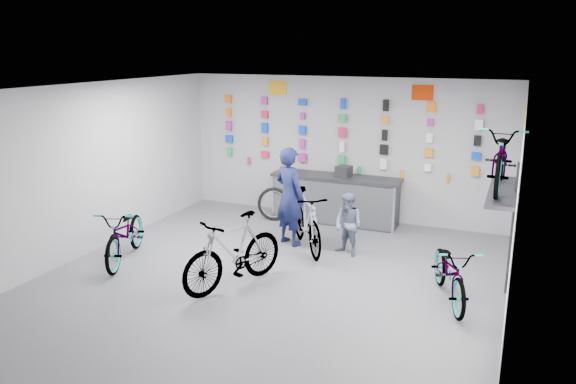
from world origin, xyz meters
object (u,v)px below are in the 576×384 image
at_px(bike_left, 125,234).
at_px(bike_right, 450,272).
at_px(bike_service, 307,221).
at_px(clerk, 290,196).
at_px(bike_center, 233,251).
at_px(customer, 348,224).
at_px(counter, 335,200).

bearing_deg(bike_left, bike_right, -15.00).
bearing_deg(bike_left, bike_service, 12.02).
distance_m(bike_right, clerk, 3.41).
xyz_separation_m(bike_center, clerk, (0.04, 2.14, 0.35)).
height_order(bike_service, customer, customer).
distance_m(bike_service, customer, 0.77).
bearing_deg(bike_right, customer, 126.68).
relative_size(bike_center, bike_service, 1.03).
distance_m(bike_center, customer, 2.33).
bearing_deg(customer, counter, 138.79).
bearing_deg(bike_service, bike_center, -138.55).
bearing_deg(counter, bike_left, -126.88).
relative_size(counter, bike_left, 1.45).
height_order(bike_center, bike_right, bike_center).
xyz_separation_m(bike_service, clerk, (-0.41, 0.19, 0.37)).
relative_size(counter, clerk, 1.47).
distance_m(bike_left, bike_service, 3.17).
relative_size(counter, bike_right, 1.57).
height_order(bike_left, bike_right, bike_left).
xyz_separation_m(bike_left, bike_center, (2.22, -0.24, 0.08)).
height_order(bike_left, bike_center, bike_center).
distance_m(clerk, customer, 1.24).
xyz_separation_m(bike_left, bike_right, (5.35, 0.53, -0.04)).
bearing_deg(bike_service, counter, 55.90).
relative_size(bike_center, bike_right, 1.11).
bearing_deg(bike_right, bike_left, 164.95).
bearing_deg(bike_center, clerk, 111.46).
bearing_deg(counter, bike_right, -47.56).
bearing_deg(bike_service, bike_left, 177.02).
xyz_separation_m(bike_left, clerk, (2.26, 1.90, 0.43)).
height_order(bike_center, bike_service, bike_center).
bearing_deg(customer, clerk, -163.31).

